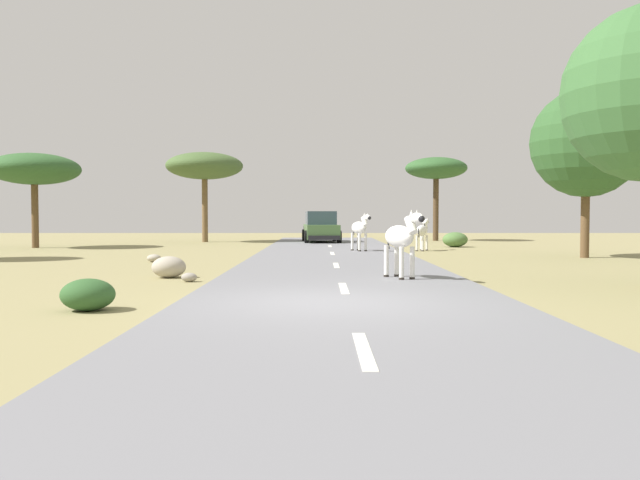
% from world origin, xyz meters
% --- Properties ---
extents(ground_plane, '(90.00, 90.00, 0.00)m').
position_xyz_m(ground_plane, '(0.00, 0.00, 0.00)').
color(ground_plane, '#8E8456').
extents(road, '(6.00, 64.00, 0.05)m').
position_xyz_m(road, '(0.37, 0.00, 0.03)').
color(road, slate).
rests_on(road, ground_plane).
extents(lane_markings, '(0.16, 56.00, 0.01)m').
position_xyz_m(lane_markings, '(0.37, -1.00, 0.05)').
color(lane_markings, silver).
rests_on(lane_markings, road).
extents(zebra_0, '(0.92, 1.65, 1.64)m').
position_xyz_m(zebra_0, '(1.81, 4.07, 1.03)').
color(zebra_0, silver).
rests_on(zebra_0, road).
extents(zebra_1, '(0.90, 1.62, 1.61)m').
position_xyz_m(zebra_1, '(1.57, 15.77, 1.01)').
color(zebra_1, silver).
rests_on(zebra_1, road).
extents(zebra_2, '(0.88, 1.45, 1.46)m').
position_xyz_m(zebra_2, '(4.39, 16.82, 0.87)').
color(zebra_2, silver).
rests_on(zebra_2, ground_plane).
extents(car_0, '(2.27, 4.46, 1.74)m').
position_xyz_m(car_0, '(-0.07, 25.12, 0.85)').
color(car_0, '#476B38').
rests_on(car_0, road).
extents(tree_1, '(4.27, 4.27, 4.51)m').
position_xyz_m(tree_1, '(-13.76, 19.31, 3.74)').
color(tree_1, brown).
rests_on(tree_1, ground_plane).
extents(tree_2, '(3.76, 3.76, 5.10)m').
position_xyz_m(tree_2, '(6.98, 27.83, 4.38)').
color(tree_2, '#4C3823').
rests_on(tree_2, ground_plane).
extents(tree_3, '(3.99, 3.99, 6.20)m').
position_xyz_m(tree_3, '(9.59, 12.20, 4.20)').
color(tree_3, brown).
rests_on(tree_3, ground_plane).
extents(tree_4, '(4.47, 4.47, 5.22)m').
position_xyz_m(tree_4, '(-6.85, 26.04, 4.41)').
color(tree_4, brown).
rests_on(tree_4, ground_plane).
extents(bush_0, '(0.88, 0.79, 0.53)m').
position_xyz_m(bush_0, '(-3.90, -0.74, 0.26)').
color(bush_0, '#2D5628').
rests_on(bush_0, ground_plane).
extents(bush_2, '(1.23, 1.10, 0.74)m').
position_xyz_m(bush_2, '(6.51, 20.05, 0.37)').
color(bush_2, '#4C7038').
rests_on(bush_2, ground_plane).
extents(rock_0, '(0.37, 0.27, 0.22)m').
position_xyz_m(rock_0, '(-3.18, 3.74, 0.11)').
color(rock_0, gray).
rests_on(rock_0, ground_plane).
extents(rock_1, '(0.47, 0.40, 0.26)m').
position_xyz_m(rock_1, '(-5.66, 10.06, 0.13)').
color(rock_1, '#A89E8C').
rests_on(rock_1, ground_plane).
extents(rock_2, '(0.85, 0.70, 0.54)m').
position_xyz_m(rock_2, '(-3.89, 4.71, 0.27)').
color(rock_2, '#A89E8C').
rests_on(rock_2, ground_plane).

